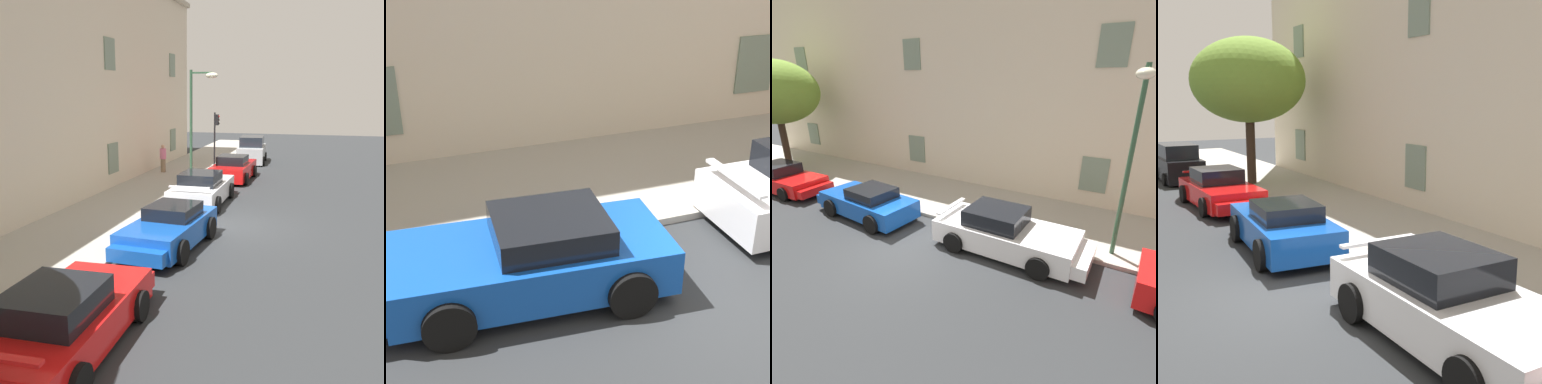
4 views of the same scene
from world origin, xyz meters
TOP-DOWN VIEW (x-y plane):
  - ground_plane at (0.00, 0.00)m, footprint 80.00×80.00m
  - sidewalk at (0.00, 4.64)m, footprint 60.00×4.40m
  - sportscar_yellow_flank at (-3.15, 1.26)m, footprint 4.71×2.32m

SIDE VIEW (x-z plane):
  - ground_plane at x=0.00m, z-range 0.00..0.00m
  - sidewalk at x=0.00m, z-range 0.00..0.14m
  - sportscar_yellow_flank at x=-3.15m, z-range -0.05..1.28m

